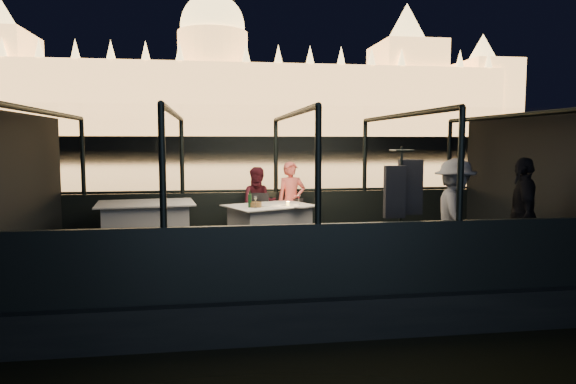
{
  "coord_description": "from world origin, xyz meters",
  "views": [
    {
      "loc": [
        -1.26,
        -7.95,
        2.37
      ],
      "look_at": [
        0.0,
        0.4,
        1.55
      ],
      "focal_mm": 32.0,
      "sensor_mm": 36.0,
      "label": 1
    }
  ],
  "objects": [
    {
      "name": "river_water",
      "position": [
        0.0,
        80.0,
        0.0
      ],
      "size": [
        500.0,
        500.0,
        0.0
      ],
      "primitive_type": "plane",
      "color": "black",
      "rests_on": "ground"
    },
    {
      "name": "boat_hull",
      "position": [
        0.0,
        0.0,
        0.0
      ],
      "size": [
        8.6,
        4.4,
        1.0
      ],
      "primitive_type": "cube",
      "color": "black",
      "rests_on": "river_water"
    },
    {
      "name": "boat_deck",
      "position": [
        0.0,
        0.0,
        0.48
      ],
      "size": [
        8.0,
        4.0,
        0.04
      ],
      "primitive_type": "cube",
      "color": "black",
      "rests_on": "boat_hull"
    },
    {
      "name": "gunwale_port",
      "position": [
        0.0,
        2.0,
        0.95
      ],
      "size": [
        8.0,
        0.08,
        0.9
      ],
      "primitive_type": "cube",
      "color": "black",
      "rests_on": "boat_deck"
    },
    {
      "name": "gunwale_starboard",
      "position": [
        0.0,
        -2.0,
        0.95
      ],
      "size": [
        8.0,
        0.08,
        0.9
      ],
      "primitive_type": "cube",
      "color": "black",
      "rests_on": "boat_deck"
    },
    {
      "name": "cabin_glass_port",
      "position": [
        0.0,
        2.0,
        2.1
      ],
      "size": [
        8.0,
        0.02,
        1.4
      ],
      "primitive_type": null,
      "color": "#99B2B2",
      "rests_on": "gunwale_port"
    },
    {
      "name": "cabin_glass_starboard",
      "position": [
        0.0,
        -2.0,
        2.1
      ],
      "size": [
        8.0,
        0.02,
        1.4
      ],
      "primitive_type": null,
      "color": "#99B2B2",
      "rests_on": "gunwale_starboard"
    },
    {
      "name": "cabin_roof_glass",
      "position": [
        0.0,
        0.0,
        2.8
      ],
      "size": [
        8.0,
        4.0,
        0.02
      ],
      "primitive_type": null,
      "color": "#99B2B2",
      "rests_on": "boat_deck"
    },
    {
      "name": "end_wall_fore",
      "position": [
        -4.0,
        0.0,
        1.65
      ],
      "size": [
        0.02,
        4.0,
        2.3
      ],
      "primitive_type": null,
      "color": "black",
      "rests_on": "boat_deck"
    },
    {
      "name": "end_wall_aft",
      "position": [
        4.0,
        0.0,
        1.65
      ],
      "size": [
        0.02,
        4.0,
        2.3
      ],
      "primitive_type": null,
      "color": "black",
      "rests_on": "boat_deck"
    },
    {
      "name": "canopy_ribs",
      "position": [
        0.0,
        0.0,
        1.65
      ],
      "size": [
        8.0,
        4.0,
        2.3
      ],
      "primitive_type": null,
      "color": "black",
      "rests_on": "boat_deck"
    },
    {
      "name": "embankment",
      "position": [
        0.0,
        210.0,
        1.0
      ],
      "size": [
        400.0,
        140.0,
        6.0
      ],
      "primitive_type": "cube",
      "color": "#423D33",
      "rests_on": "ground"
    },
    {
      "name": "parliament_building",
      "position": [
        0.0,
        175.0,
        29.0
      ],
      "size": [
        220.0,
        32.0,
        60.0
      ],
      "primitive_type": null,
      "color": "#F2D18C",
      "rests_on": "embankment"
    },
    {
      "name": "dining_table_central",
      "position": [
        -0.24,
        0.97,
        0.89
      ],
      "size": [
        1.75,
        1.55,
        0.77
      ],
      "primitive_type": "cube",
      "rotation": [
        0.0,
        0.0,
        0.42
      ],
      "color": "silver",
      "rests_on": "boat_deck"
    },
    {
      "name": "dining_table_aft",
      "position": [
        -2.36,
        0.98,
        0.89
      ],
      "size": [
        1.73,
        1.35,
        0.85
      ],
      "primitive_type": "cube",
      "rotation": [
        0.0,
        0.0,
        0.12
      ],
      "color": "white",
      "rests_on": "boat_deck"
    },
    {
      "name": "chair_port_left",
      "position": [
        -0.39,
        1.44,
        0.95
      ],
      "size": [
        0.55,
        0.55,
        0.91
      ],
      "primitive_type": "cube",
      "rotation": [
        0.0,
        0.0,
        -0.37
      ],
      "color": "black",
      "rests_on": "boat_deck"
    },
    {
      "name": "chair_port_right",
      "position": [
        0.29,
        1.44,
        0.95
      ],
      "size": [
        0.49,
        0.49,
        0.8
      ],
      "primitive_type": "cube",
      "rotation": [
        0.0,
        0.0,
        -0.4
      ],
      "color": "black",
      "rests_on": "boat_deck"
    },
    {
      "name": "coat_stand",
      "position": [
        1.3,
        -1.3,
        1.4
      ],
      "size": [
        0.62,
        0.57,
        1.81
      ],
      "primitive_type": null,
      "rotation": [
        0.0,
        0.0,
        0.41
      ],
      "color": "black",
      "rests_on": "boat_deck"
    },
    {
      "name": "person_woman_coral",
      "position": [
        0.26,
        1.69,
        1.25
      ],
      "size": [
        0.57,
        0.41,
        1.5
      ],
      "primitive_type": "imported",
      "rotation": [
        0.0,
        0.0,
        0.1
      ],
      "color": "#F16557",
      "rests_on": "boat_deck"
    },
    {
      "name": "person_man_maroon",
      "position": [
        -0.37,
        1.69,
        1.25
      ],
      "size": [
        0.73,
        0.59,
        1.4
      ],
      "primitive_type": "imported",
      "rotation": [
        0.0,
        0.0,
        -0.11
      ],
      "color": "#43121C",
      "rests_on": "boat_deck"
    },
    {
      "name": "passenger_stripe",
      "position": [
        2.3,
        -0.88,
        1.35
      ],
      "size": [
        0.84,
        1.18,
        1.64
      ],
      "primitive_type": "imported",
      "rotation": [
        0.0,
        0.0,
        1.32
      ],
      "color": "silver",
      "rests_on": "boat_deck"
    },
    {
      "name": "passenger_dark",
      "position": [
        3.25,
        -1.1,
        1.35
      ],
      "size": [
        0.79,
        1.06,
        1.66
      ],
      "primitive_type": "imported",
      "rotation": [
        0.0,
        0.0,
        4.27
      ],
      "color": "black",
      "rests_on": "boat_deck"
    },
    {
      "name": "wine_bottle",
      "position": [
        -0.61,
        0.71,
        1.42
      ],
      "size": [
        0.08,
        0.08,
        0.28
      ],
      "primitive_type": "cylinder",
      "rotation": [
        0.0,
        0.0,
        0.41
      ],
      "color": "#14371C",
      "rests_on": "dining_table_central"
    },
    {
      "name": "bread_basket",
      "position": [
        -0.52,
        0.75,
        1.31
      ],
      "size": [
        0.29,
        0.29,
        0.09
      ],
      "primitive_type": "cylinder",
      "rotation": [
        0.0,
        0.0,
        -0.43
      ],
      "color": "brown",
      "rests_on": "dining_table_central"
    },
    {
      "name": "amber_candle",
      "position": [
        0.07,
        0.86,
        1.31
      ],
      "size": [
        0.06,
        0.06,
        0.07
      ],
      "primitive_type": "cylinder",
      "rotation": [
        0.0,
        0.0,
        -0.23
      ],
      "color": "yellow",
      "rests_on": "dining_table_central"
    },
    {
      "name": "plate_near",
      "position": [
        0.26,
        0.57,
        1.27
      ],
      "size": [
        0.32,
        0.32,
        0.02
      ],
      "primitive_type": "cylinder",
      "rotation": [
        0.0,
        0.0,
        -0.31
      ],
      "color": "silver",
      "rests_on": "dining_table_central"
    },
    {
      "name": "plate_far",
      "position": [
        -0.32,
        0.86,
        1.27
      ],
      "size": [
        0.24,
        0.24,
        0.01
      ],
      "primitive_type": "cylinder",
      "rotation": [
        0.0,
        0.0,
        -0.02
      ],
      "color": "white",
      "rests_on": "dining_table_central"
    },
    {
      "name": "wine_glass_white",
      "position": [
        -0.52,
        0.6,
        1.36
      ],
      "size": [
        0.08,
        0.08,
        0.2
      ],
      "primitive_type": null,
      "rotation": [
        0.0,
        0.0,
        -0.28
      ],
      "color": "silver",
      "rests_on": "dining_table_central"
    },
    {
      "name": "wine_glass_red",
      "position": [
        0.27,
        0.92,
        1.36
      ],
      "size": [
        0.08,
        0.08,
        0.18
      ],
      "primitive_type": null,
      "rotation": [
        0.0,
        0.0,
        -0.3
      ],
      "color": "silver",
      "rests_on": "dining_table_central"
    }
  ]
}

